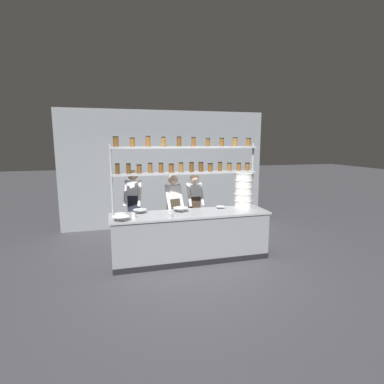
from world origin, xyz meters
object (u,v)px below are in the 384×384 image
(chef_right, at_px, (194,205))
(prep_bowl_center_back, at_px, (121,219))
(prep_bowl_near_right, at_px, (140,211))
(prep_bowl_far_left, at_px, (221,208))
(prep_bowl_center_front, at_px, (120,215))
(chef_left, at_px, (134,204))
(serving_cup_front, at_px, (134,216))
(container_stack, at_px, (243,190))
(spice_shelf_unit, at_px, (186,163))
(serving_cup_by_board, at_px, (171,216))
(prep_bowl_near_left, at_px, (181,210))
(chef_center, at_px, (173,207))

(chef_right, distance_m, prep_bowl_center_back, 1.93)
(prep_bowl_near_right, xyz_separation_m, prep_bowl_far_left, (1.60, -0.04, -0.01))
(prep_bowl_center_front, bearing_deg, chef_left, 68.58)
(serving_cup_front, bearing_deg, container_stack, 8.43)
(prep_bowl_near_right, relative_size, serving_cup_front, 2.85)
(spice_shelf_unit, relative_size, prep_bowl_near_right, 10.94)
(spice_shelf_unit, height_order, prep_bowl_near_right, spice_shelf_unit)
(prep_bowl_near_right, relative_size, serving_cup_by_board, 3.01)
(container_stack, xyz_separation_m, prep_bowl_near_left, (-1.34, -0.08, -0.31))
(chef_right, height_order, serving_cup_by_board, chef_right)
(chef_right, xyz_separation_m, prep_bowl_near_left, (-0.47, -0.69, 0.07))
(spice_shelf_unit, distance_m, container_stack, 1.32)
(spice_shelf_unit, distance_m, chef_center, 1.00)
(spice_shelf_unit, height_order, prep_bowl_center_back, spice_shelf_unit)
(container_stack, distance_m, prep_bowl_center_back, 2.54)
(container_stack, height_order, serving_cup_by_board, container_stack)
(chef_center, distance_m, serving_cup_by_board, 0.94)
(chef_center, distance_m, prep_bowl_far_left, 0.98)
(spice_shelf_unit, bearing_deg, serving_cup_front, -156.67)
(spice_shelf_unit, xyz_separation_m, serving_cup_by_board, (-0.44, -0.64, -0.88))
(prep_bowl_near_left, bearing_deg, chef_right, 55.64)
(spice_shelf_unit, xyz_separation_m, serving_cup_front, (-1.07, -0.46, -0.88))
(prep_bowl_center_front, bearing_deg, prep_bowl_far_left, 2.92)
(prep_bowl_far_left, relative_size, serving_cup_front, 1.93)
(prep_bowl_near_left, bearing_deg, spice_shelf_unit, 52.08)
(spice_shelf_unit, height_order, prep_bowl_near_left, spice_shelf_unit)
(chef_center, bearing_deg, spice_shelf_unit, -67.41)
(chef_left, relative_size, chef_right, 1.07)
(chef_right, height_order, prep_bowl_center_front, chef_right)
(chef_left, bearing_deg, spice_shelf_unit, -9.33)
(chef_right, bearing_deg, prep_bowl_center_back, -153.41)
(prep_bowl_center_back, distance_m, prep_bowl_near_right, 0.60)
(prep_bowl_center_front, bearing_deg, serving_cup_by_board, -23.93)
(serving_cup_front, bearing_deg, chef_right, 34.37)
(chef_right, relative_size, prep_bowl_center_front, 8.02)
(spice_shelf_unit, bearing_deg, chef_left, 152.91)
(prep_bowl_center_front, height_order, prep_bowl_far_left, prep_bowl_center_front)
(container_stack, relative_size, serving_cup_front, 7.56)
(chef_center, height_order, chef_right, chef_center)
(serving_cup_front, distance_m, serving_cup_by_board, 0.66)
(prep_bowl_near_right, relative_size, prep_bowl_far_left, 1.48)
(prep_bowl_near_left, bearing_deg, prep_bowl_far_left, 3.10)
(spice_shelf_unit, distance_m, chef_left, 1.42)
(spice_shelf_unit, distance_m, serving_cup_by_board, 1.18)
(chef_right, xyz_separation_m, prep_bowl_center_back, (-1.61, -1.07, 0.07))
(serving_cup_front, bearing_deg, serving_cup_by_board, -16.19)
(chef_right, relative_size, prep_bowl_near_right, 5.93)
(chef_left, xyz_separation_m, prep_bowl_near_left, (0.83, -0.71, -0.01))
(chef_right, relative_size, container_stack, 2.24)
(prep_bowl_near_left, bearing_deg, serving_cup_front, -164.35)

